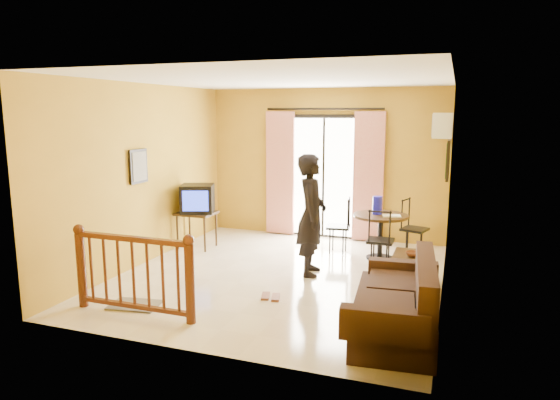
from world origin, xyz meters
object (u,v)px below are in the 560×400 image
(standing_person, at_px, (311,215))
(dining_table, at_px, (381,224))
(television, at_px, (198,198))
(sofa, at_px, (400,306))
(coffee_table, at_px, (412,267))

(standing_person, bearing_deg, dining_table, -47.93)
(television, relative_size, standing_person, 0.38)
(television, height_order, standing_person, standing_person)
(television, height_order, sofa, television)
(dining_table, xyz_separation_m, coffee_table, (0.61, -1.23, -0.30))
(sofa, bearing_deg, dining_table, 97.37)
(coffee_table, relative_size, standing_person, 0.54)
(television, xyz_separation_m, sofa, (3.72, -2.37, -0.56))
(dining_table, distance_m, coffee_table, 1.40)
(dining_table, relative_size, sofa, 0.48)
(standing_person, bearing_deg, sofa, -149.18)
(coffee_table, bearing_deg, standing_person, 175.42)
(television, xyz_separation_m, dining_table, (3.11, 0.39, -0.30))
(television, relative_size, sofa, 0.37)
(television, height_order, dining_table, television)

